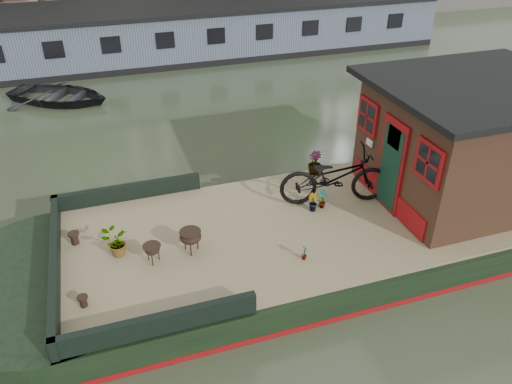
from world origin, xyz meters
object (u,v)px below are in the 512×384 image
object	(u,v)px
bicycle	(335,177)
brazier_front	(153,254)
cabin	(470,140)
brazier_rear	(191,241)
dinghy	(59,91)
potted_plant_a	(322,199)

from	to	relation	value
bicycle	brazier_front	bearing A→B (deg)	113.58
cabin	brazier_rear	distance (m)	5.91
dinghy	potted_plant_a	bearing A→B (deg)	-118.76
cabin	bicycle	bearing A→B (deg)	169.30
bicycle	brazier_rear	bearing A→B (deg)	114.60
cabin	potted_plant_a	distance (m)	3.20
bicycle	potted_plant_a	world-z (taller)	bicycle
cabin	bicycle	distance (m)	2.82
cabin	brazier_rear	bearing A→B (deg)	-178.13
brazier_front	brazier_rear	size ratio (longest dim) A/B	0.82
cabin	brazier_front	bearing A→B (deg)	-177.60
brazier_front	dinghy	bearing A→B (deg)	99.33
potted_plant_a	dinghy	distance (m)	10.90
brazier_rear	dinghy	distance (m)	10.41
cabin	dinghy	world-z (taller)	cabin
potted_plant_a	bicycle	bearing A→B (deg)	25.75
brazier_rear	dinghy	xyz separation A→B (m)	(-2.37, 10.13, -0.51)
brazier_front	potted_plant_a	bearing A→B (deg)	10.23
potted_plant_a	brazier_front	distance (m)	3.55
potted_plant_a	brazier_rear	size ratio (longest dim) A/B	0.98
potted_plant_a	dinghy	world-z (taller)	potted_plant_a
cabin	potted_plant_a	world-z (taller)	cabin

